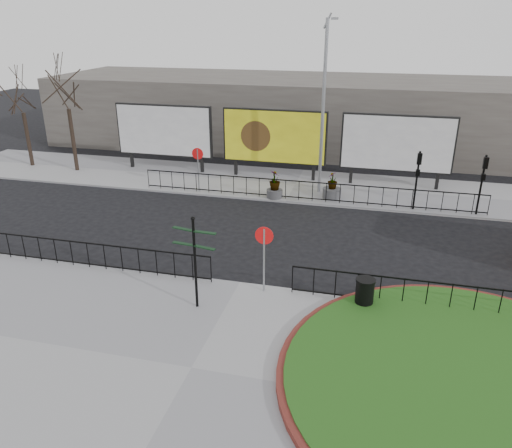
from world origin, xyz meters
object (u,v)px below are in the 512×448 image
(billboard_mid, at_px, (274,137))
(lamp_post, at_px, (323,106))
(litter_bin, at_px, (365,293))
(fingerpost_sign, at_px, (195,254))
(planter_b, at_px, (275,186))
(planter_c, at_px, (332,189))

(billboard_mid, relative_size, lamp_post, 0.67)
(lamp_post, bearing_deg, litter_bin, -75.63)
(fingerpost_sign, bearing_deg, litter_bin, 24.75)
(planter_b, bearing_deg, fingerpost_sign, -91.27)
(litter_bin, bearing_deg, planter_b, 117.27)
(billboard_mid, bearing_deg, lamp_post, -33.25)
(fingerpost_sign, distance_m, planter_c, 12.59)
(litter_bin, bearing_deg, planter_c, 101.50)
(lamp_post, xyz_separation_m, litter_bin, (2.99, -11.68, -4.16))
(litter_bin, bearing_deg, billboard_mid, 113.72)
(litter_bin, distance_m, planter_c, 11.04)
(planter_b, bearing_deg, planter_c, 13.79)
(planter_c, bearing_deg, lamp_post, 132.49)
(planter_c, bearing_deg, fingerpost_sign, -105.05)
(planter_c, bearing_deg, planter_b, -166.21)
(fingerpost_sign, height_order, litter_bin, fingerpost_sign)
(billboard_mid, distance_m, lamp_post, 4.23)
(lamp_post, bearing_deg, fingerpost_sign, -100.74)
(fingerpost_sign, xyz_separation_m, planter_b, (0.25, 11.34, -1.33))
(fingerpost_sign, relative_size, planter_c, 2.25)
(billboard_mid, relative_size, planter_b, 4.08)
(billboard_mid, distance_m, litter_bin, 15.04)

